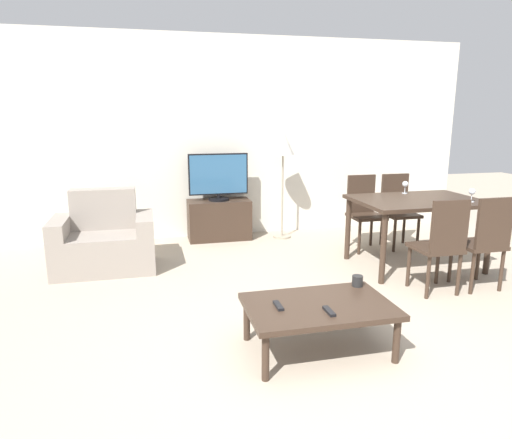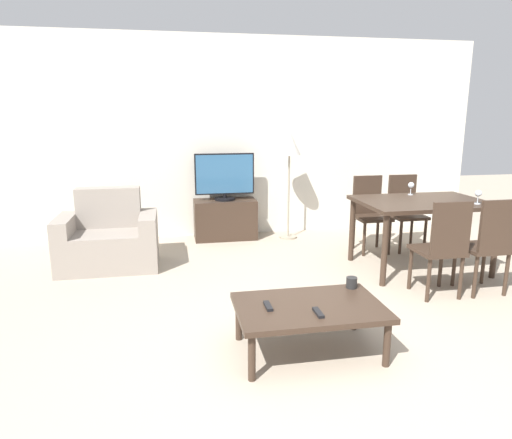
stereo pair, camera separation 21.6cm
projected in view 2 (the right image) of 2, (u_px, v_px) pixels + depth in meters
The scene contains 17 objects.
ground_plane at pixel (333, 390), 2.82m from camera, with size 18.00×18.00×0.00m, color tan.
wall_back at pixel (238, 138), 6.28m from camera, with size 6.90×0.06×2.70m.
armchair at pixel (109, 240), 5.07m from camera, with size 1.06×0.69×0.86m.
tv_stand at pixel (225, 219), 6.23m from camera, with size 0.84×0.40×0.54m.
tv at pixel (225, 177), 6.09m from camera, with size 0.79×0.28×0.63m.
coffee_table at pixel (309, 310), 3.21m from camera, with size 1.03×0.67×0.36m.
dining_table at pixel (422, 208), 4.91m from camera, with size 1.35×0.95×0.77m.
dining_chair_near at pixel (443, 245), 4.15m from camera, with size 0.40×0.40×0.93m.
dining_chair_far at pixel (405, 209), 5.74m from camera, with size 0.40×0.40×0.93m.
dining_chair_near_right at pixel (489, 242), 4.24m from camera, with size 0.40×0.40×0.93m.
dining_chair_far_left at pixel (370, 210), 5.65m from camera, with size 0.40×0.40×0.93m.
floor_lamp at pixel (289, 149), 6.04m from camera, with size 0.30×0.30×1.45m.
remote_primary at pixel (268, 306), 3.16m from camera, with size 0.04×0.15×0.02m.
remote_secondary at pixel (318, 313), 3.06m from camera, with size 0.04×0.15×0.02m.
cup_white_near at pixel (352, 283), 3.51m from camera, with size 0.08×0.08×0.09m.
wine_glass_left at pixel (411, 186), 5.21m from camera, with size 0.07×0.07×0.15m.
wine_glass_center at pixel (478, 194), 4.67m from camera, with size 0.07×0.07×0.15m.
Camera 2 is at (-0.94, -2.38, 1.67)m, focal length 32.00 mm.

